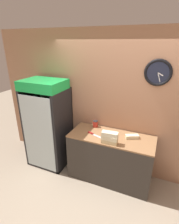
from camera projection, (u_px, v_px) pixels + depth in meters
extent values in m
plane|color=gray|center=(92.00, 213.00, 2.70)|extent=(14.00, 14.00, 0.00)
cube|color=#AD7A5B|center=(118.00, 106.00, 3.23)|extent=(5.20, 0.06, 2.70)
torus|color=black|center=(158.00, 73.00, 2.72)|extent=(0.42, 0.05, 0.42)
cylinder|color=#1E2338|center=(158.00, 73.00, 2.72)|extent=(0.35, 0.01, 0.35)
cube|color=white|center=(161.00, 74.00, 2.70)|extent=(0.09, 0.01, 0.06)
cube|color=white|center=(159.00, 77.00, 2.73)|extent=(0.06, 0.01, 0.14)
cube|color=#332D28|center=(110.00, 158.00, 3.27)|extent=(1.50, 0.62, 0.88)
cube|color=#8E6642|center=(111.00, 137.00, 3.10)|extent=(1.50, 0.62, 0.02)
cube|color=black|center=(57.00, 122.00, 3.87)|extent=(0.79, 0.04, 1.63)
cube|color=black|center=(34.00, 124.00, 3.74)|extent=(0.05, 0.66, 1.63)
cube|color=black|center=(64.00, 131.00, 3.47)|extent=(0.05, 0.66, 1.63)
cube|color=black|center=(52.00, 159.00, 3.90)|extent=(0.79, 0.66, 0.05)
cube|color=white|center=(56.00, 122.00, 3.84)|extent=(0.69, 0.02, 1.53)
cube|color=silver|center=(38.00, 135.00, 3.32)|extent=(0.69, 0.01, 1.53)
cube|color=green|center=(43.00, 85.00, 3.23)|extent=(0.79, 0.60, 0.18)
cube|color=silver|center=(50.00, 146.00, 3.75)|extent=(0.67, 0.54, 0.01)
cube|color=silver|center=(49.00, 134.00, 3.64)|extent=(0.67, 0.54, 0.01)
cube|color=silver|center=(47.00, 121.00, 3.53)|extent=(0.67, 0.54, 0.01)
cube|color=silver|center=(46.00, 108.00, 3.42)|extent=(0.67, 0.54, 0.01)
cylinder|color=navy|center=(42.00, 135.00, 3.42)|extent=(0.08, 0.08, 0.14)
cylinder|color=navy|center=(41.00, 131.00, 3.38)|extent=(0.03, 0.03, 0.06)
cylinder|color=#72337F|center=(45.00, 149.00, 3.51)|extent=(0.07, 0.07, 0.11)
cylinder|color=#72337F|center=(44.00, 146.00, 3.48)|extent=(0.03, 0.03, 0.05)
cylinder|color=orange|center=(45.00, 109.00, 3.14)|extent=(0.07, 0.07, 0.15)
cylinder|color=orange|center=(44.00, 103.00, 3.10)|extent=(0.03, 0.03, 0.06)
cylinder|color=orange|center=(50.00, 138.00, 3.34)|extent=(0.07, 0.07, 0.12)
cylinder|color=orange|center=(50.00, 134.00, 3.31)|extent=(0.03, 0.03, 0.05)
cylinder|color=orange|center=(49.00, 110.00, 3.10)|extent=(0.07, 0.07, 0.14)
cylinder|color=orange|center=(49.00, 104.00, 3.07)|extent=(0.03, 0.03, 0.06)
cylinder|color=#5B2D19|center=(41.00, 148.00, 3.54)|extent=(0.06, 0.06, 0.14)
cylinder|color=#5B2D19|center=(40.00, 144.00, 3.50)|extent=(0.02, 0.02, 0.06)
cylinder|color=navy|center=(49.00, 124.00, 3.22)|extent=(0.07, 0.07, 0.15)
cylinder|color=navy|center=(49.00, 119.00, 3.18)|extent=(0.03, 0.03, 0.06)
cylinder|color=orange|center=(34.00, 133.00, 3.47)|extent=(0.06, 0.06, 0.17)
cylinder|color=orange|center=(33.00, 128.00, 3.42)|extent=(0.02, 0.02, 0.07)
cube|color=tan|center=(109.00, 141.00, 2.87)|extent=(0.26, 0.11, 0.07)
cube|color=beige|center=(110.00, 138.00, 2.84)|extent=(0.26, 0.11, 0.07)
cube|color=beige|center=(110.00, 134.00, 2.82)|extent=(0.27, 0.13, 0.07)
cube|color=beige|center=(132.00, 137.00, 3.03)|extent=(0.24, 0.18, 0.06)
cube|color=silver|center=(98.00, 137.00, 3.08)|extent=(0.24, 0.11, 0.00)
cube|color=maroon|center=(91.00, 133.00, 3.18)|extent=(0.12, 0.06, 0.02)
cylinder|color=#B72D23|center=(95.00, 124.00, 3.42)|extent=(0.10, 0.10, 0.11)
cylinder|color=#262628|center=(95.00, 121.00, 3.40)|extent=(0.09, 0.09, 0.01)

